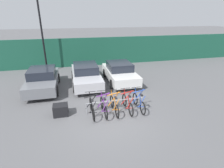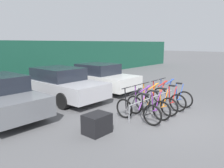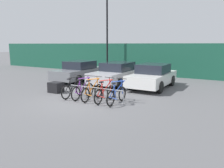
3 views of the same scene
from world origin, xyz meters
name	(u,v)px [view 3 (image 3 of 3)]	position (x,y,z in m)	size (l,w,h in m)	color
ground_plane	(80,101)	(0.00, 0.00, 0.00)	(120.00, 120.00, 0.00)	#59595B
hoarding_wall	(152,60)	(0.00, 9.50, 1.30)	(36.00, 0.16, 2.60)	#19513D
bike_rack	(95,89)	(0.41, 0.68, 0.47)	(2.95, 0.04, 0.57)	gray
bicycle_black	(73,89)	(-0.79, 0.53, 0.38)	(0.68, 1.71, 1.05)	black
bicycle_purple	(83,91)	(-0.21, 0.53, 0.38)	(0.68, 1.71, 1.05)	black
bicycle_orange	(92,92)	(0.33, 0.53, 0.38)	(0.68, 1.71, 1.05)	black
bicycle_red	(105,93)	(1.01, 0.53, 0.38)	(0.68, 1.71, 1.05)	black
bicycle_blue	(117,95)	(1.62, 0.53, 0.38)	(0.68, 1.71, 1.05)	black
car_grey	(79,71)	(-3.44, 4.39, 0.69)	(1.91, 4.06, 1.40)	slate
car_silver	(117,73)	(-0.65, 4.74, 0.69)	(1.91, 4.50, 1.40)	#B7B7BC
car_white	(153,76)	(1.77, 4.67, 0.69)	(1.91, 4.14, 1.40)	silver
lamp_post	(107,30)	(-3.64, 8.50, 3.71)	(0.24, 0.44, 6.71)	black
cargo_crate	(56,87)	(-2.27, 0.87, 0.28)	(0.70, 0.56, 0.55)	black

